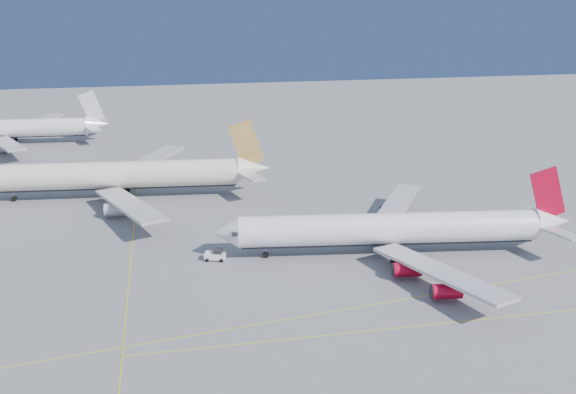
# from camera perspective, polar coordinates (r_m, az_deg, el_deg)

# --- Properties ---
(ground) EXTENTS (500.00, 500.00, 0.00)m
(ground) POSITION_cam_1_polar(r_m,az_deg,el_deg) (109.63, 7.37, -7.92)
(ground) COLOR slate
(ground) RESTS_ON ground
(taxiway_lines) EXTENTS (118.86, 140.00, 0.02)m
(taxiway_lines) POSITION_cam_1_polar(r_m,az_deg,el_deg) (111.79, -0.90, -7.22)
(taxiway_lines) COLOR #D2C40B
(taxiway_lines) RESTS_ON ground
(airliner_virgin) EXTENTS (67.37, 60.10, 16.63)m
(airliner_virgin) POSITION_cam_1_polar(r_m,az_deg,el_deg) (121.38, 9.56, -2.83)
(airliner_virgin) COLOR white
(airliner_virgin) RESTS_ON ground
(airliner_etihad) EXTENTS (71.04, 65.37, 18.53)m
(airliner_etihad) POSITION_cam_1_polar(r_m,az_deg,el_deg) (157.19, -14.54, 1.89)
(airliner_etihad) COLOR beige
(airliner_etihad) RESTS_ON ground
(airliner_third) EXTENTS (62.85, 57.89, 16.86)m
(airliner_third) POSITION_cam_1_polar(r_m,az_deg,el_deg) (225.23, -23.51, 5.59)
(airliner_third) COLOR white
(airliner_third) RESTS_ON ground
(pushback_tug) EXTENTS (4.20, 3.16, 2.15)m
(pushback_tug) POSITION_cam_1_polar(r_m,az_deg,el_deg) (119.32, -6.45, -5.14)
(pushback_tug) COLOR white
(pushback_tug) RESTS_ON ground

